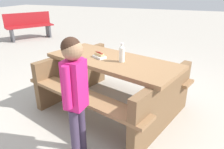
% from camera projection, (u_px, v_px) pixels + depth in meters
% --- Properties ---
extents(ground_plane, '(30.00, 30.00, 0.00)m').
position_uv_depth(ground_plane, '(112.00, 107.00, 3.10)').
color(ground_plane, '#ADA599').
rests_on(ground_plane, ground).
extents(picnic_table, '(2.13, 1.87, 0.75)m').
position_uv_depth(picnic_table, '(112.00, 80.00, 2.93)').
color(picnic_table, olive).
rests_on(picnic_table, ground).
extents(soda_bottle, '(0.07, 0.07, 0.24)m').
position_uv_depth(soda_bottle, '(122.00, 53.00, 2.66)').
color(soda_bottle, silver).
rests_on(soda_bottle, picnic_table).
extents(hotdog_tray, '(0.21, 0.18, 0.08)m').
position_uv_depth(hotdog_tray, '(99.00, 56.00, 2.84)').
color(hotdog_tray, white).
rests_on(hotdog_tray, picnic_table).
extents(child_in_coat, '(0.20, 0.31, 1.25)m').
position_uv_depth(child_in_coat, '(75.00, 85.00, 1.95)').
color(child_in_coat, '#3F334C').
rests_on(child_in_coat, ground).
extents(park_bench_mid, '(1.14, 1.48, 0.85)m').
position_uv_depth(park_bench_mid, '(29.00, 25.00, 7.04)').
color(park_bench_mid, maroon).
rests_on(park_bench_mid, ground).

